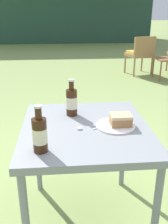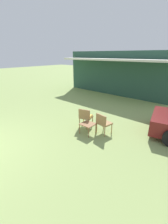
# 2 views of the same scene
# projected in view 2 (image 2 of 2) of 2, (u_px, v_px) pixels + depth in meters

# --- Properties ---
(cabin_building) EXTENTS (8.05, 4.21, 3.08)m
(cabin_building) POSITION_uv_depth(u_px,v_px,m) (122.00, 72.00, 11.85)
(cabin_building) COLOR #284C3D
(cabin_building) RESTS_ON ground_plane
(wicker_chair_cushioned) EXTENTS (0.59, 0.56, 0.80)m
(wicker_chair_cushioned) POSITION_uv_depth(u_px,v_px,m) (86.00, 116.00, 6.20)
(wicker_chair_cushioned) COLOR #9E7547
(wicker_chair_cushioned) RESTS_ON ground_plane
(wicker_chair_plain) EXTENTS (0.55, 0.52, 0.80)m
(wicker_chair_plain) POSITION_uv_depth(u_px,v_px,m) (103.00, 122.00, 5.64)
(wicker_chair_plain) COLOR #9E7547
(wicker_chair_plain) RESTS_ON ground_plane
(garden_side_table) EXTENTS (0.50, 0.47, 0.41)m
(garden_side_table) POSITION_uv_depth(u_px,v_px,m) (88.00, 125.00, 5.66)
(garden_side_table) COLOR brown
(garden_side_table) RESTS_ON ground_plane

